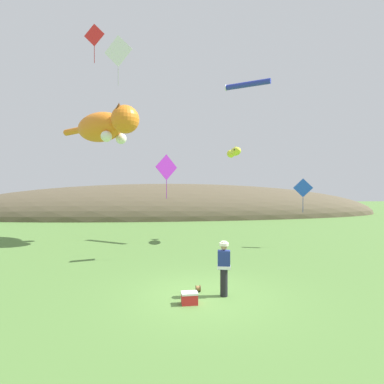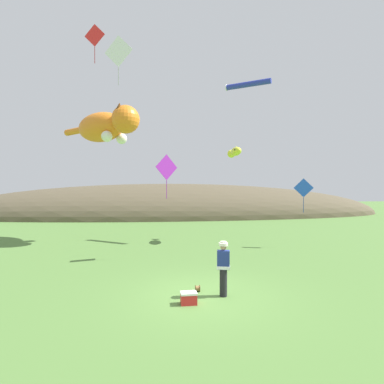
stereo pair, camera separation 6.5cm
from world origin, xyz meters
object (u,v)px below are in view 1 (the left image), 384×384
(kite_spool, at_px, (198,288))
(picnic_cooler, at_px, (189,298))
(kite_diamond_white, at_px, (118,51))
(kite_tube_streamer, at_px, (247,85))
(kite_diamond_red, at_px, (94,35))
(festival_attendant, at_px, (224,267))
(kite_diamond_blue, at_px, (303,188))
(kite_fish_windsock, at_px, (235,152))
(kite_diamond_violet, at_px, (166,168))
(kite_giant_cat, at_px, (105,126))

(kite_spool, bearing_deg, picnic_cooler, -111.24)
(kite_spool, height_order, kite_diamond_white, kite_diamond_white)
(kite_tube_streamer, bearing_deg, kite_diamond_red, -163.89)
(festival_attendant, xyz_separation_m, kite_diamond_white, (-4.03, 5.69, 9.25))
(kite_diamond_white, relative_size, kite_diamond_blue, 1.21)
(kite_spool, xyz_separation_m, kite_fish_windsock, (3.70, 9.26, 5.74))
(kite_tube_streamer, bearing_deg, kite_diamond_white, -151.49)
(kite_diamond_violet, xyz_separation_m, kite_diamond_red, (-3.80, 2.02, 7.20))
(picnic_cooler, xyz_separation_m, kite_diamond_blue, (7.60, 7.87, 3.28))
(kite_tube_streamer, bearing_deg, kite_diamond_violet, -139.36)
(kite_tube_streamer, xyz_separation_m, kite_diamond_blue, (2.63, -2.59, -6.87))
(kite_diamond_red, bearing_deg, kite_giant_cat, 91.05)
(kite_spool, relative_size, kite_fish_windsock, 0.10)
(festival_attendant, relative_size, kite_diamond_white, 0.72)
(kite_spool, bearing_deg, kite_diamond_violet, 100.90)
(kite_spool, distance_m, kite_tube_streamer, 14.64)
(kite_diamond_white, bearing_deg, festival_attendant, -54.72)
(kite_diamond_blue, xyz_separation_m, kite_diamond_red, (-11.90, -0.08, 8.22))
(festival_attendant, xyz_separation_m, picnic_cooler, (-1.18, -0.53, -0.77))
(kite_diamond_white, bearing_deg, kite_spool, -57.81)
(kite_fish_windsock, bearing_deg, kite_giant_cat, 171.76)
(kite_spool, height_order, kite_tube_streamer, kite_tube_streamer)
(kite_diamond_white, bearing_deg, kite_diamond_blue, 9.00)
(picnic_cooler, height_order, kite_fish_windsock, kite_fish_windsock)
(kite_spool, relative_size, kite_giant_cat, 0.04)
(festival_attendant, height_order, kite_diamond_blue, kite_diamond_blue)
(kite_giant_cat, distance_m, kite_fish_windsock, 8.73)
(festival_attendant, xyz_separation_m, kite_diamond_red, (-5.48, 7.26, 10.73))
(picnic_cooler, bearing_deg, kite_spool, 68.76)
(festival_attendant, distance_m, kite_fish_windsock, 11.32)
(kite_giant_cat, distance_m, kite_diamond_blue, 13.17)
(picnic_cooler, bearing_deg, kite_fish_windsock, 68.28)
(picnic_cooler, bearing_deg, festival_attendant, 24.09)
(picnic_cooler, xyz_separation_m, kite_diamond_violet, (-0.50, 5.77, 4.30))
(kite_giant_cat, bearing_deg, kite_diamond_red, -88.95)
(kite_fish_windsock, xyz_separation_m, kite_diamond_red, (-8.40, -2.51, 5.84))
(kite_giant_cat, xyz_separation_m, kite_diamond_violet, (3.86, -5.76, -3.08))
(festival_attendant, bearing_deg, kite_diamond_red, 127.01)
(kite_spool, xyz_separation_m, kite_diamond_violet, (-0.91, 4.72, 4.37))
(kite_spool, xyz_separation_m, kite_diamond_white, (-3.26, 5.17, 10.10))
(kite_tube_streamer, distance_m, kite_diamond_violet, 9.30)
(festival_attendant, height_order, kite_fish_windsock, kite_fish_windsock)
(kite_diamond_violet, bearing_deg, kite_spool, -79.10)
(kite_spool, xyz_separation_m, kite_diamond_red, (-4.71, 6.74, 11.57))
(festival_attendant, bearing_deg, kite_spool, 146.02)
(kite_diamond_blue, bearing_deg, kite_diamond_violet, -165.44)
(picnic_cooler, height_order, kite_diamond_white, kite_diamond_white)
(kite_diamond_white, height_order, kite_diamond_blue, kite_diamond_white)
(kite_tube_streamer, distance_m, kite_diamond_red, 9.75)
(kite_giant_cat, xyz_separation_m, kite_fish_windsock, (8.47, -1.23, -1.71))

